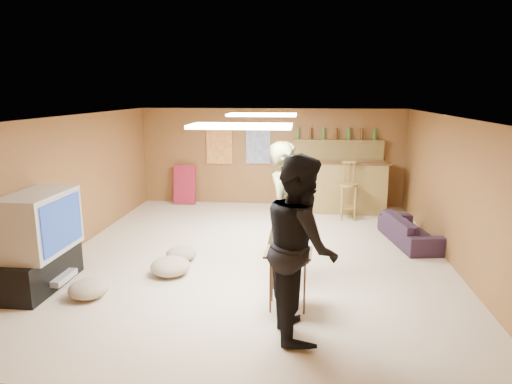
# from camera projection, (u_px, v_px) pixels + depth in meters

# --- Properties ---
(ground) EXTENTS (7.00, 7.00, 0.00)m
(ground) POSITION_uv_depth(u_px,v_px,m) (255.00, 256.00, 7.30)
(ground) COLOR beige
(ground) RESTS_ON ground
(ceiling) EXTENTS (6.00, 7.00, 0.02)m
(ceiling) POSITION_uv_depth(u_px,v_px,m) (255.00, 117.00, 6.82)
(ceiling) COLOR silver
(ceiling) RESTS_ON ground
(wall_back) EXTENTS (6.00, 0.02, 2.20)m
(wall_back) POSITION_uv_depth(u_px,v_px,m) (271.00, 157.00, 10.46)
(wall_back) COLOR brown
(wall_back) RESTS_ON ground
(wall_front) EXTENTS (6.00, 0.02, 2.20)m
(wall_front) POSITION_uv_depth(u_px,v_px,m) (207.00, 278.00, 3.66)
(wall_front) COLOR brown
(wall_front) RESTS_ON ground
(wall_left) EXTENTS (0.02, 7.00, 2.20)m
(wall_left) POSITION_uv_depth(u_px,v_px,m) (71.00, 184.00, 7.37)
(wall_left) COLOR brown
(wall_left) RESTS_ON ground
(wall_right) EXTENTS (0.02, 7.00, 2.20)m
(wall_right) POSITION_uv_depth(u_px,v_px,m) (456.00, 193.00, 6.75)
(wall_right) COLOR brown
(wall_right) RESTS_ON ground
(tv_stand) EXTENTS (0.55, 1.30, 0.50)m
(tv_stand) POSITION_uv_depth(u_px,v_px,m) (40.00, 270.00, 6.07)
(tv_stand) COLOR black
(tv_stand) RESTS_ON ground
(dvd_box) EXTENTS (0.35, 0.50, 0.08)m
(dvd_box) POSITION_uv_depth(u_px,v_px,m) (56.00, 277.00, 6.07)
(dvd_box) COLOR #B2B2B7
(dvd_box) RESTS_ON tv_stand
(tv_body) EXTENTS (0.60, 1.10, 0.80)m
(tv_body) POSITION_uv_depth(u_px,v_px,m) (40.00, 223.00, 5.92)
(tv_body) COLOR #B2B2B7
(tv_body) RESTS_ON tv_stand
(tv_screen) EXTENTS (0.02, 0.95, 0.65)m
(tv_screen) POSITION_uv_depth(u_px,v_px,m) (62.00, 224.00, 5.89)
(tv_screen) COLOR navy
(tv_screen) RESTS_ON tv_body
(bar_counter) EXTENTS (2.00, 0.60, 1.10)m
(bar_counter) POSITION_uv_depth(u_px,v_px,m) (338.00, 187.00, 9.89)
(bar_counter) COLOR olive
(bar_counter) RESTS_ON ground
(bar_lip) EXTENTS (2.10, 0.12, 0.05)m
(bar_lip) POSITION_uv_depth(u_px,v_px,m) (340.00, 163.00, 9.53)
(bar_lip) COLOR #432815
(bar_lip) RESTS_ON bar_counter
(bar_shelf) EXTENTS (2.00, 0.18, 0.05)m
(bar_shelf) POSITION_uv_depth(u_px,v_px,m) (338.00, 141.00, 10.12)
(bar_shelf) COLOR olive
(bar_shelf) RESTS_ON bar_backing
(bar_backing) EXTENTS (2.00, 0.14, 0.60)m
(bar_backing) POSITION_uv_depth(u_px,v_px,m) (338.00, 154.00, 10.21)
(bar_backing) COLOR olive
(bar_backing) RESTS_ON bar_counter
(poster_left) EXTENTS (0.60, 0.03, 0.85)m
(poster_left) POSITION_uv_depth(u_px,v_px,m) (219.00, 146.00, 10.49)
(poster_left) COLOR #BF3F26
(poster_left) RESTS_ON wall_back
(poster_right) EXTENTS (0.55, 0.03, 0.80)m
(poster_right) POSITION_uv_depth(u_px,v_px,m) (258.00, 146.00, 10.40)
(poster_right) COLOR #334C99
(poster_right) RESTS_ON wall_back
(folding_chair_stack) EXTENTS (0.50, 0.26, 0.91)m
(folding_chair_stack) POSITION_uv_depth(u_px,v_px,m) (185.00, 185.00, 10.61)
(folding_chair_stack) COLOR maroon
(folding_chair_stack) RESTS_ON ground
(ceiling_panel_front) EXTENTS (1.20, 0.60, 0.04)m
(ceiling_panel_front) POSITION_uv_depth(u_px,v_px,m) (241.00, 126.00, 5.37)
(ceiling_panel_front) COLOR white
(ceiling_panel_front) RESTS_ON ceiling
(ceiling_panel_back) EXTENTS (1.20, 0.60, 0.04)m
(ceiling_panel_back) POSITION_uv_depth(u_px,v_px,m) (262.00, 115.00, 8.00)
(ceiling_panel_back) COLOR white
(ceiling_panel_back) RESTS_ON ceiling
(person_olive) EXTENTS (0.69, 0.83, 1.94)m
(person_olive) POSITION_uv_depth(u_px,v_px,m) (286.00, 215.00, 6.02)
(person_olive) COLOR brown
(person_olive) RESTS_ON ground
(person_black) EXTENTS (0.91, 1.08, 1.96)m
(person_black) POSITION_uv_depth(u_px,v_px,m) (300.00, 246.00, 4.79)
(person_black) COLOR black
(person_black) RESTS_ON ground
(sofa) EXTENTS (0.88, 1.66, 0.46)m
(sofa) POSITION_uv_depth(u_px,v_px,m) (410.00, 230.00, 7.88)
(sofa) COLOR black
(sofa) RESTS_ON ground
(tray_table) EXTENTS (0.57, 0.47, 0.72)m
(tray_table) POSITION_uv_depth(u_px,v_px,m) (288.00, 280.00, 5.47)
(tray_table) COLOR #432815
(tray_table) RESTS_ON ground
(cup_red_near) EXTENTS (0.09, 0.09, 0.11)m
(cup_red_near) POSITION_uv_depth(u_px,v_px,m) (278.00, 245.00, 5.46)
(cup_red_near) COLOR red
(cup_red_near) RESTS_ON tray_table
(cup_red_far) EXTENTS (0.11, 0.11, 0.12)m
(cup_red_far) POSITION_uv_depth(u_px,v_px,m) (294.00, 249.00, 5.30)
(cup_red_far) COLOR red
(cup_red_far) RESTS_ON tray_table
(cup_blue) EXTENTS (0.11, 0.11, 0.12)m
(cup_blue) POSITION_uv_depth(u_px,v_px,m) (301.00, 244.00, 5.47)
(cup_blue) COLOR navy
(cup_blue) RESTS_ON tray_table
(bar_stool_left) EXTENTS (0.51, 0.51, 1.27)m
(bar_stool_left) POSITION_uv_depth(u_px,v_px,m) (292.00, 186.00, 9.60)
(bar_stool_left) COLOR olive
(bar_stool_left) RESTS_ON ground
(bar_stool_right) EXTENTS (0.42, 0.42, 1.06)m
(bar_stool_right) POSITION_uv_depth(u_px,v_px,m) (348.00, 194.00, 9.29)
(bar_stool_right) COLOR olive
(bar_stool_right) RESTS_ON ground
(cushion_near_tv) EXTENTS (0.72, 0.72, 0.26)m
(cushion_near_tv) POSITION_uv_depth(u_px,v_px,m) (170.00, 266.00, 6.51)
(cushion_near_tv) COLOR gray
(cushion_near_tv) RESTS_ON ground
(cushion_mid) EXTENTS (0.50, 0.50, 0.21)m
(cushion_mid) POSITION_uv_depth(u_px,v_px,m) (181.00, 253.00, 7.09)
(cushion_mid) COLOR gray
(cushion_mid) RESTS_ON ground
(cushion_far) EXTENTS (0.63, 0.63, 0.23)m
(cushion_far) POSITION_uv_depth(u_px,v_px,m) (88.00, 289.00, 5.80)
(cushion_far) COLOR gray
(cushion_far) RESTS_ON ground
(bottle_row) EXTENTS (1.76, 0.08, 0.26)m
(bottle_row) POSITION_uv_depth(u_px,v_px,m) (336.00, 134.00, 10.07)
(bottle_row) COLOR #3F7233
(bottle_row) RESTS_ON bar_shelf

